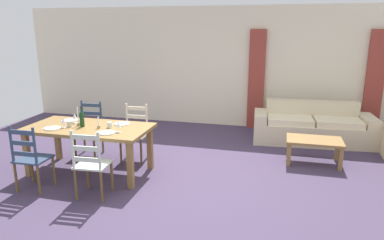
{
  "coord_description": "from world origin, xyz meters",
  "views": [
    {
      "loc": [
        1.44,
        -4.72,
        2.21
      ],
      "look_at": [
        0.03,
        0.68,
        0.75
      ],
      "focal_mm": 32.81,
      "sensor_mm": 36.0,
      "label": 1
    }
  ],
  "objects_px": {
    "dining_chair_far_right": "(135,133)",
    "wine_glass_near_right": "(118,125)",
    "dining_chair_near_right": "(91,164)",
    "dining_chair_far_left": "(90,129)",
    "wine_glass_far_left": "(75,116)",
    "coffee_table": "(314,143)",
    "couch": "(312,128)",
    "dining_chair_near_left": "(31,158)",
    "coffee_cup_primary": "(110,125)",
    "dining_table": "(89,132)",
    "wine_glass_near_left": "(64,121)",
    "coffee_cup_secondary": "(69,124)",
    "wine_bottle": "(82,119)"
  },
  "relations": [
    {
      "from": "wine_glass_near_left",
      "to": "wine_glass_far_left",
      "type": "xyz_separation_m",
      "value": [
        0.01,
        0.28,
        0.0
      ]
    },
    {
      "from": "wine_bottle",
      "to": "coffee_table",
      "type": "relative_size",
      "value": 0.35
    },
    {
      "from": "dining_chair_near_right",
      "to": "wine_glass_near_right",
      "type": "height_order",
      "value": "dining_chair_near_right"
    },
    {
      "from": "dining_chair_near_left",
      "to": "coffee_cup_primary",
      "type": "xyz_separation_m",
      "value": [
        0.8,
        0.8,
        0.32
      ]
    },
    {
      "from": "dining_chair_near_left",
      "to": "dining_chair_far_right",
      "type": "xyz_separation_m",
      "value": [
        0.9,
        1.49,
        0.0
      ]
    },
    {
      "from": "coffee_cup_primary",
      "to": "wine_glass_far_left",
      "type": "bearing_deg",
      "value": 170.4
    },
    {
      "from": "wine_glass_near_left",
      "to": "coffee_cup_primary",
      "type": "distance_m",
      "value": 0.7
    },
    {
      "from": "wine_glass_near_left",
      "to": "wine_glass_near_right",
      "type": "relative_size",
      "value": 1.0
    },
    {
      "from": "wine_bottle",
      "to": "coffee_table",
      "type": "distance_m",
      "value": 3.78
    },
    {
      "from": "dining_table",
      "to": "dining_chair_far_right",
      "type": "height_order",
      "value": "dining_chair_far_right"
    },
    {
      "from": "dining_chair_far_right",
      "to": "wine_glass_far_left",
      "type": "relative_size",
      "value": 5.96
    },
    {
      "from": "wine_glass_far_left",
      "to": "coffee_table",
      "type": "xyz_separation_m",
      "value": [
        3.74,
        1.16,
        -0.51
      ]
    },
    {
      "from": "dining_chair_near_right",
      "to": "coffee_cup_secondary",
      "type": "relative_size",
      "value": 10.67
    },
    {
      "from": "dining_chair_far_left",
      "to": "coffee_cup_secondary",
      "type": "xyz_separation_m",
      "value": [
        0.17,
        -0.84,
        0.32
      ]
    },
    {
      "from": "dining_table",
      "to": "dining_chair_near_left",
      "type": "bearing_deg",
      "value": -120.26
    },
    {
      "from": "dining_chair_near_right",
      "to": "wine_glass_near_right",
      "type": "distance_m",
      "value": 0.72
    },
    {
      "from": "dining_chair_near_right",
      "to": "coffee_table",
      "type": "relative_size",
      "value": 1.07
    },
    {
      "from": "dining_chair_far_right",
      "to": "couch",
      "type": "relative_size",
      "value": 0.41
    },
    {
      "from": "couch",
      "to": "coffee_table",
      "type": "relative_size",
      "value": 2.59
    },
    {
      "from": "dining_chair_far_left",
      "to": "dining_chair_near_right",
      "type": "bearing_deg",
      "value": -58.87
    },
    {
      "from": "wine_glass_near_right",
      "to": "wine_glass_far_left",
      "type": "bearing_deg",
      "value": 162.34
    },
    {
      "from": "dining_chair_far_right",
      "to": "wine_glass_near_right",
      "type": "xyz_separation_m",
      "value": [
        0.14,
        -0.87,
        0.38
      ]
    },
    {
      "from": "wine_glass_near_left",
      "to": "coffee_cup_secondary",
      "type": "xyz_separation_m",
      "value": [
        0.06,
        0.06,
        -0.07
      ]
    },
    {
      "from": "coffee_cup_secondary",
      "to": "dining_table",
      "type": "bearing_deg",
      "value": 17.59
    },
    {
      "from": "coffee_cup_primary",
      "to": "dining_chair_near_right",
      "type": "bearing_deg",
      "value": -81.46
    },
    {
      "from": "dining_chair_far_left",
      "to": "wine_glass_near_right",
      "type": "xyz_separation_m",
      "value": [
        1.03,
        -0.9,
        0.38
      ]
    },
    {
      "from": "dining_chair_far_right",
      "to": "coffee_table",
      "type": "height_order",
      "value": "dining_chair_far_right"
    },
    {
      "from": "dining_chair_far_right",
      "to": "coffee_cup_primary",
      "type": "relative_size",
      "value": 10.67
    },
    {
      "from": "dining_chair_near_left",
      "to": "wine_glass_far_left",
      "type": "xyz_separation_m",
      "value": [
        0.14,
        0.91,
        0.38
      ]
    },
    {
      "from": "dining_chair_far_right",
      "to": "coffee_table",
      "type": "bearing_deg",
      "value": 11.0
    },
    {
      "from": "wine_glass_far_left",
      "to": "coffee_cup_primary",
      "type": "bearing_deg",
      "value": -9.6
    },
    {
      "from": "wine_glass_near_right",
      "to": "dining_chair_near_right",
      "type": "bearing_deg",
      "value": -101.37
    },
    {
      "from": "wine_bottle",
      "to": "coffee_cup_primary",
      "type": "height_order",
      "value": "wine_bottle"
    },
    {
      "from": "wine_glass_near_left",
      "to": "coffee_table",
      "type": "height_order",
      "value": "wine_glass_near_left"
    },
    {
      "from": "dining_chair_near_right",
      "to": "coffee_table",
      "type": "bearing_deg",
      "value": 34.74
    },
    {
      "from": "dining_chair_far_right",
      "to": "wine_glass_far_left",
      "type": "bearing_deg",
      "value": -142.48
    },
    {
      "from": "dining_chair_near_left",
      "to": "wine_glass_near_right",
      "type": "height_order",
      "value": "dining_chair_near_left"
    },
    {
      "from": "wine_glass_near_right",
      "to": "coffee_cup_primary",
      "type": "relative_size",
      "value": 1.79
    },
    {
      "from": "dining_chair_near_left",
      "to": "wine_glass_far_left",
      "type": "relative_size",
      "value": 5.96
    },
    {
      "from": "dining_table",
      "to": "dining_chair_far_left",
      "type": "bearing_deg",
      "value": 120.56
    },
    {
      "from": "dining_chair_far_right",
      "to": "dining_chair_far_left",
      "type": "bearing_deg",
      "value": 177.91
    },
    {
      "from": "dining_chair_near_right",
      "to": "dining_chair_far_right",
      "type": "distance_m",
      "value": 1.47
    },
    {
      "from": "wine_glass_near_left",
      "to": "dining_chair_near_left",
      "type": "bearing_deg",
      "value": -101.32
    },
    {
      "from": "dining_chair_near_right",
      "to": "dining_chair_far_left",
      "type": "relative_size",
      "value": 1.0
    },
    {
      "from": "dining_chair_near_left",
      "to": "dining_chair_far_left",
      "type": "relative_size",
      "value": 1.0
    },
    {
      "from": "wine_glass_near_right",
      "to": "couch",
      "type": "xyz_separation_m",
      "value": [
        2.88,
        2.66,
        -0.57
      ]
    },
    {
      "from": "dining_table",
      "to": "wine_glass_near_right",
      "type": "xyz_separation_m",
      "value": [
        0.59,
        -0.15,
        0.2
      ]
    },
    {
      "from": "dining_table",
      "to": "dining_chair_far_left",
      "type": "xyz_separation_m",
      "value": [
        -0.44,
        0.75,
        -0.19
      ]
    },
    {
      "from": "wine_glass_far_left",
      "to": "couch",
      "type": "xyz_separation_m",
      "value": [
        3.78,
        2.38,
        -0.57
      ]
    },
    {
      "from": "dining_table",
      "to": "dining_chair_near_left",
      "type": "distance_m",
      "value": 0.92
    }
  ]
}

